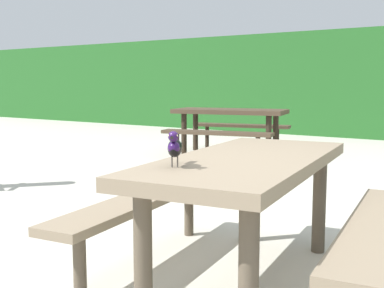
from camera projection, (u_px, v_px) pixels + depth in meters
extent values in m
cube|color=#84725B|center=(248.00, 162.00, 2.80)|extent=(1.00, 1.89, 0.07)
cylinder|color=brown|center=(143.00, 256.00, 2.34)|extent=(0.09, 0.09, 0.67)
cylinder|color=brown|center=(249.00, 275.00, 2.11)|extent=(0.09, 0.09, 0.67)
cylinder|color=brown|center=(246.00, 196.00, 3.59)|extent=(0.09, 0.09, 0.67)
cylinder|color=brown|center=(319.00, 204.00, 3.36)|extent=(0.09, 0.09, 0.67)
cube|color=#84725B|center=(144.00, 199.00, 3.15)|extent=(0.51, 1.73, 0.05)
cylinder|color=brown|center=(80.00, 265.00, 2.61)|extent=(0.07, 0.07, 0.39)
cylinder|color=brown|center=(189.00, 210.00, 3.75)|extent=(0.07, 0.07, 0.39)
cube|color=#84725B|center=(375.00, 228.00, 2.53)|extent=(0.51, 1.73, 0.05)
ellipsoid|color=black|center=(175.00, 148.00, 2.42)|extent=(0.13, 0.17, 0.09)
ellipsoid|color=#2D144C|center=(174.00, 148.00, 2.38)|extent=(0.08, 0.09, 0.06)
sphere|color=#2D144C|center=(173.00, 137.00, 2.36)|extent=(0.05, 0.05, 0.05)
sphere|color=#EAE08C|center=(177.00, 136.00, 2.34)|extent=(0.01, 0.01, 0.01)
sphere|color=#EAE08C|center=(169.00, 136.00, 2.35)|extent=(0.01, 0.01, 0.01)
cone|color=black|center=(172.00, 137.00, 2.32)|extent=(0.03, 0.03, 0.02)
cube|color=black|center=(178.00, 148.00, 2.54)|extent=(0.08, 0.10, 0.04)
cylinder|color=#47423D|center=(178.00, 162.00, 2.42)|extent=(0.01, 0.01, 0.05)
cylinder|color=#47423D|center=(172.00, 162.00, 2.42)|extent=(0.01, 0.01, 0.05)
cube|color=#473828|center=(230.00, 111.00, 8.02)|extent=(1.92, 1.15, 0.07)
cylinder|color=#2E241A|center=(268.00, 137.00, 7.57)|extent=(0.09, 0.09, 0.67)
cylinder|color=#2E241A|center=(276.00, 134.00, 8.06)|extent=(0.09, 0.09, 0.67)
cylinder|color=#2E241A|center=(184.00, 134.00, 8.07)|extent=(0.09, 0.09, 0.67)
cylinder|color=#2E241A|center=(195.00, 131.00, 8.56)|extent=(0.09, 0.09, 0.67)
cube|color=#473828|center=(216.00, 133.00, 7.41)|extent=(1.73, 0.66, 0.05)
cylinder|color=#2E241A|center=(258.00, 149.00, 7.20)|extent=(0.07, 0.07, 0.39)
cylinder|color=#2E241A|center=(177.00, 146.00, 7.66)|extent=(0.07, 0.07, 0.39)
cube|color=#473828|center=(241.00, 126.00, 8.70)|extent=(1.73, 0.66, 0.05)
cylinder|color=#2E241A|center=(277.00, 139.00, 8.50)|extent=(0.07, 0.07, 0.39)
cylinder|color=#2E241A|center=(207.00, 137.00, 8.96)|extent=(0.07, 0.07, 0.39)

